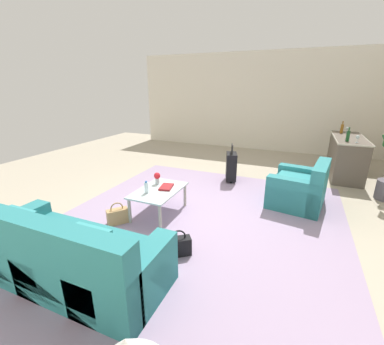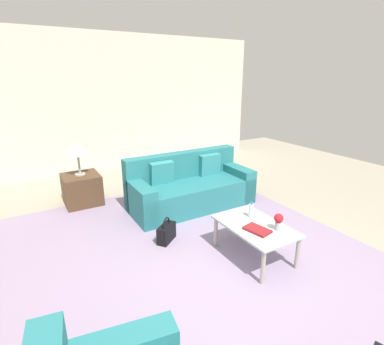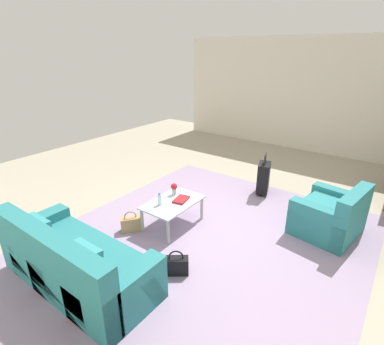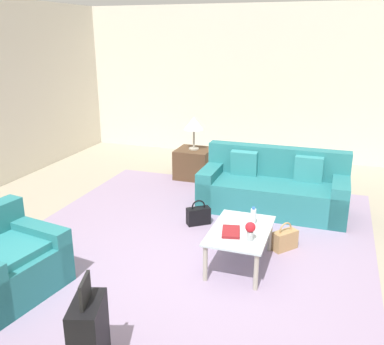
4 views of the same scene
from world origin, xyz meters
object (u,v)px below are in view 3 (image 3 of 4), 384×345
armchair (332,217)px  suitcase_black (263,177)px  coffee_table_book (181,199)px  handbag_black (176,265)px  coffee_table (173,205)px  flower_vase (174,188)px  water_bottle (160,199)px  handbag_tan (131,224)px  couch (72,265)px

armchair → suitcase_black: suitcase_black is taller
coffee_table_book → suitcase_black: size_ratio=0.35×
armchair → handbag_black: (2.17, -1.38, -0.16)m
coffee_table → handbag_black: coffee_table is taller
flower_vase → handbag_black: 1.51m
water_bottle → flower_vase: (-0.42, -0.05, 0.03)m
water_bottle → flower_vase: size_ratio=1.00×
handbag_black → coffee_table_book: bearing=-145.0°
flower_vase → handbag_tan: flower_vase is taller
coffee_table → water_bottle: water_bottle is taller
coffee_table_book → flower_vase: bearing=-125.9°
couch → handbag_tan: bearing=-164.9°
flower_vase → handbag_black: size_ratio=0.57×
armchair → water_bottle: 2.72m
couch → handbag_black: 1.28m
handbag_black → handbag_tan: bearing=-105.9°
flower_vase → suitcase_black: (-1.78, 0.85, -0.20)m
coffee_table_book → handbag_black: 1.27m
coffee_table → coffee_table_book: bearing=146.3°
handbag_black → handbag_tan: same height
water_bottle → coffee_table_book: size_ratio=0.69×
armchair → water_bottle: size_ratio=5.50×
suitcase_black → handbag_tan: size_ratio=2.37×
couch → flower_vase: (-2.01, -0.05, 0.26)m
handbag_tan → coffee_table_book: bearing=141.6°
water_bottle → handbag_tan: water_bottle is taller
flower_vase → handbag_tan: size_ratio=0.57×
flower_vase → coffee_table_book: bearing=66.5°
couch → coffee_table_book: (-1.91, 0.18, 0.15)m
armchair → handbag_tan: 3.19m
coffee_table → handbag_black: 1.21m
suitcase_black → handbag_black: 2.89m
couch → water_bottle: 1.61m
couch → water_bottle: bearing=180.0°
couch → water_bottle: couch is taller
armchair → coffee_table_book: armchair is taller
suitcase_black → couch: bearing=-11.9°
coffee_table_book → handbag_black: coffee_table_book is taller
water_bottle → suitcase_black: bearing=160.0°
suitcase_black → coffee_table_book: bearing=-18.3°
couch → handbag_black: couch is taller
flower_vase → suitcase_black: bearing=154.5°
coffee_table → water_bottle: (0.20, -0.10, 0.15)m
suitcase_black → water_bottle: bearing=-20.0°
water_bottle → coffee_table_book: 0.38m
armchair → coffee_table_book: (1.17, -2.09, 0.16)m
armchair → coffee_table_book: bearing=-60.7°
couch → coffee_table: size_ratio=2.14×
coffee_table → handbag_tan: bearing=-39.3°
coffee_table_book → suitcase_black: 1.98m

